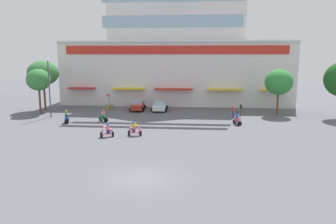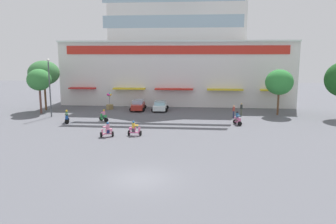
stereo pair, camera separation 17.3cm
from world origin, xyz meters
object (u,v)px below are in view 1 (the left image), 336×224
at_px(plaza_tree_0, 43,73).
at_px(plaza_tree_1, 279,82).
at_px(parked_car_1, 160,106).
at_px(streetlamp_near, 49,84).
at_px(balloon_vendor_cart, 109,103).
at_px(scooter_rider_2, 135,129).
at_px(scooter_rider_0, 107,131).
at_px(scooter_rider_1, 103,116).
at_px(pedestrian_1, 241,108).
at_px(pedestrian_0, 233,111).
at_px(scooter_rider_4, 67,118).
at_px(plaza_tree_2, 39,80).
at_px(scooter_rider_3, 237,119).
at_px(parked_car_0, 138,105).

bearing_deg(plaza_tree_0, plaza_tree_1, -1.73).
relative_size(parked_car_1, streetlamp_near, 0.56).
bearing_deg(streetlamp_near, balloon_vendor_cart, 47.17).
bearing_deg(plaza_tree_1, scooter_rider_2, -142.52).
xyz_separation_m(plaza_tree_0, scooter_rider_0, (13.37, -14.77, -4.80)).
bearing_deg(plaza_tree_0, parked_car_1, 3.09).
distance_m(plaza_tree_0, plaza_tree_1, 32.96).
xyz_separation_m(plaza_tree_1, scooter_rider_2, (-16.96, -13.00, -3.80)).
xyz_separation_m(scooter_rider_1, pedestrian_1, (17.18, 5.65, 0.35)).
height_order(pedestrian_0, pedestrian_1, pedestrian_1).
bearing_deg(scooter_rider_1, plaza_tree_1, 16.07).
bearing_deg(scooter_rider_4, parked_car_1, 43.15).
xyz_separation_m(parked_car_1, balloon_vendor_cart, (-7.57, 0.39, 0.33)).
distance_m(parked_car_1, pedestrian_1, 11.55).
bearing_deg(plaza_tree_1, pedestrian_1, -171.73).
distance_m(pedestrian_1, balloon_vendor_cart, 19.06).
xyz_separation_m(plaza_tree_2, scooter_rider_0, (12.72, -11.93, -4.02)).
xyz_separation_m(scooter_rider_1, scooter_rider_3, (16.01, -0.40, 0.03)).
bearing_deg(parked_car_1, scooter_rider_0, -102.29).
bearing_deg(parked_car_1, parked_car_0, 177.01).
xyz_separation_m(plaza_tree_1, pedestrian_0, (-6.10, -2.64, -3.46)).
xyz_separation_m(scooter_rider_0, pedestrian_1, (14.66, 13.06, 0.36)).
xyz_separation_m(parked_car_0, parked_car_1, (3.26, -0.17, -0.05)).
distance_m(plaza_tree_0, pedestrian_1, 28.43).
height_order(plaza_tree_2, balloon_vendor_cart, plaza_tree_2).
xyz_separation_m(plaza_tree_1, pedestrian_1, (-4.90, -0.71, -3.45)).
distance_m(plaza_tree_2, parked_car_0, 13.99).
distance_m(plaza_tree_1, parked_car_1, 16.68).
bearing_deg(scooter_rider_2, plaza_tree_1, 37.48).
relative_size(scooter_rider_4, streetlamp_near, 0.21).
bearing_deg(scooter_rider_3, plaza_tree_1, 48.09).
height_order(plaza_tree_0, parked_car_0, plaza_tree_0).
xyz_separation_m(scooter_rider_0, scooter_rider_3, (13.49, 7.01, 0.05)).
xyz_separation_m(scooter_rider_0, scooter_rider_2, (2.60, 0.77, 0.02)).
distance_m(plaza_tree_2, scooter_rider_4, 9.23).
xyz_separation_m(plaza_tree_1, plaza_tree_2, (-32.28, -1.84, 0.20)).
relative_size(parked_car_1, scooter_rider_0, 2.81).
bearing_deg(plaza_tree_2, scooter_rider_0, -43.18).
distance_m(parked_car_0, scooter_rider_1, 8.85).
distance_m(parked_car_1, balloon_vendor_cart, 7.59).
bearing_deg(parked_car_0, pedestrian_1, -10.87).
bearing_deg(parked_car_1, balloon_vendor_cart, 177.07).
relative_size(streetlamp_near, balloon_vendor_cart, 2.99).
relative_size(scooter_rider_1, scooter_rider_2, 0.99).
bearing_deg(plaza_tree_1, streetlamp_near, -171.98).
relative_size(scooter_rider_3, pedestrian_0, 0.95).
relative_size(plaza_tree_2, scooter_rider_0, 4.08).
relative_size(scooter_rider_2, pedestrian_1, 0.91).
bearing_deg(scooter_rider_1, scooter_rider_2, -52.38).
relative_size(parked_car_1, scooter_rider_1, 2.79).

